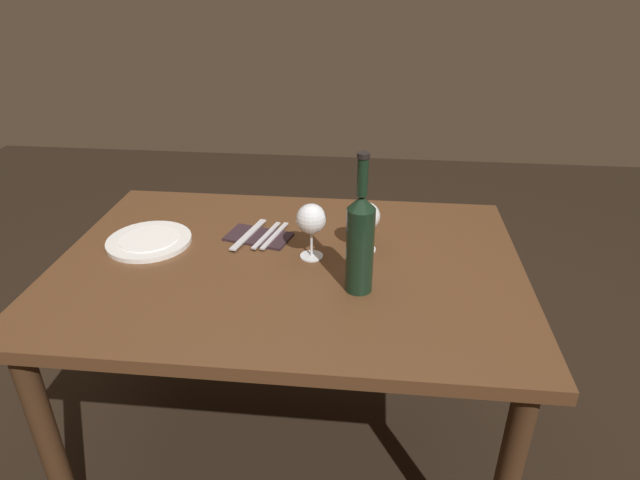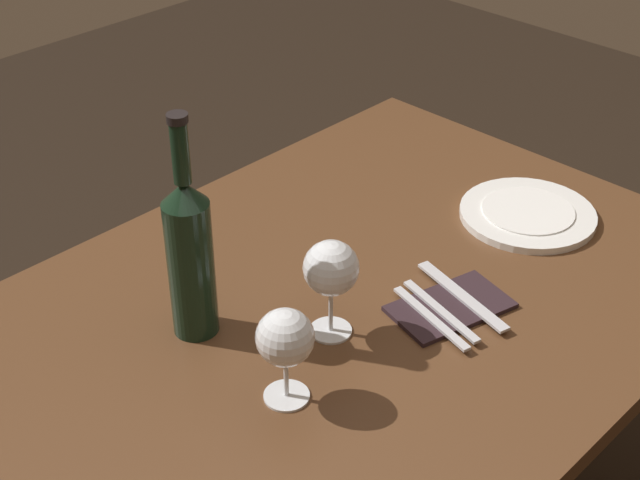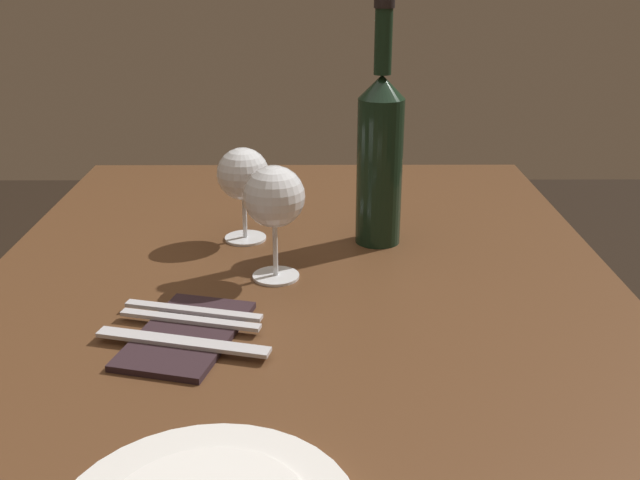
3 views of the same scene
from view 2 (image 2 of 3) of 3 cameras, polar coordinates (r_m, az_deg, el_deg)
The scene contains 9 objects.
dining_table at distance 1.56m, azimuth 1.30°, elevation -6.56°, with size 1.30×0.90×0.74m.
wine_glass_left at distance 1.27m, azimuth -2.14°, elevation -6.06°, with size 0.08×0.08×0.15m.
wine_glass_right at distance 1.38m, azimuth 0.68°, elevation -1.85°, with size 0.08×0.08×0.16m.
wine_bottle at distance 1.39m, azimuth -7.92°, elevation -0.82°, with size 0.07×0.07×0.37m.
dinner_plate at distance 1.76m, azimuth 12.52°, elevation 1.56°, with size 0.25×0.25×0.02m.
folded_napkin at distance 1.51m, azimuth 7.93°, elevation -4.06°, with size 0.21×0.15×0.01m.
fork_inner at distance 1.49m, azimuth 7.36°, elevation -4.29°, with size 0.06×0.18×0.00m.
fork_outer at distance 1.47m, azimuth 6.76°, elevation -4.72°, with size 0.06×0.18×0.00m.
table_knife at distance 1.52m, azimuth 8.63°, elevation -3.36°, with size 0.07×0.21×0.00m.
Camera 2 is at (-0.88, -0.81, 1.66)m, focal length 52.61 mm.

